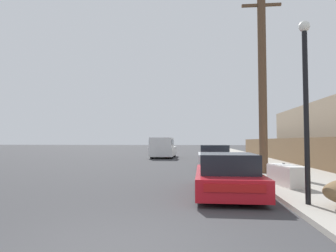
% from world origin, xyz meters
% --- Properties ---
extents(sidewalk_curb, '(4.20, 63.00, 0.12)m').
position_xyz_m(sidewalk_curb, '(5.30, 23.50, 0.06)').
color(sidewalk_curb, '#9E998E').
rests_on(sidewalk_curb, ground).
extents(discarded_fridge, '(0.87, 1.91, 0.68)m').
position_xyz_m(discarded_fridge, '(4.00, 6.22, 0.45)').
color(discarded_fridge, silver).
rests_on(discarded_fridge, sidewalk_curb).
extents(parked_sports_car_red, '(1.85, 4.56, 1.21)m').
position_xyz_m(parked_sports_car_red, '(1.95, 5.07, 0.55)').
color(parked_sports_car_red, red).
rests_on(parked_sports_car_red, ground).
extents(car_parked_mid, '(1.88, 4.56, 1.33)m').
position_xyz_m(car_parked_mid, '(2.06, 14.45, 0.63)').
color(car_parked_mid, silver).
rests_on(car_parked_mid, ground).
extents(pickup_truck, '(2.07, 5.45, 1.87)m').
position_xyz_m(pickup_truck, '(-2.13, 23.51, 0.92)').
color(pickup_truck, silver).
rests_on(pickup_truck, ground).
extents(utility_pole, '(1.80, 0.38, 8.66)m').
position_xyz_m(utility_pole, '(4.07, 9.95, 4.52)').
color(utility_pole, brown).
rests_on(utility_pole, sidewalk_curb).
extents(street_lamp, '(0.26, 0.26, 4.30)m').
position_xyz_m(street_lamp, '(3.62, 3.18, 2.64)').
color(street_lamp, black).
rests_on(street_lamp, sidewalk_curb).
extents(wooden_fence, '(0.08, 35.00, 1.64)m').
position_xyz_m(wooden_fence, '(7.25, 17.79, 0.94)').
color(wooden_fence, brown).
rests_on(wooden_fence, sidewalk_curb).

